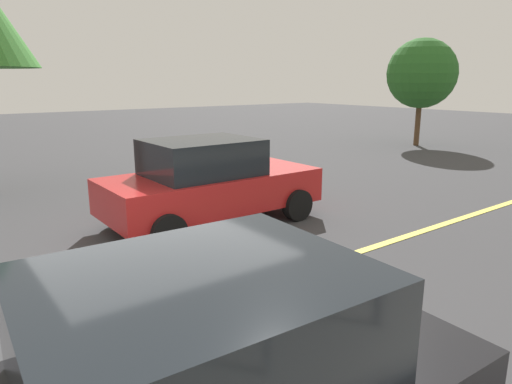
# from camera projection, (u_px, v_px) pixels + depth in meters

# --- Properties ---
(ground_plane) EXTENTS (80.00, 80.00, 0.00)m
(ground_plane) POSITION_uv_depth(u_px,v_px,m) (156.00, 318.00, 5.48)
(ground_plane) COLOR #38383A
(lane_marking_centre) EXTENTS (28.00, 0.16, 0.01)m
(lane_marking_centre) POSITION_uv_depth(u_px,v_px,m) (332.00, 261.00, 7.24)
(lane_marking_centre) COLOR #E0D14C
(car_red_mid_road) EXTENTS (4.24, 2.10, 1.68)m
(car_red_mid_road) POSITION_uv_depth(u_px,v_px,m) (209.00, 182.00, 9.00)
(car_red_mid_road) COLOR red
(car_red_mid_road) RESTS_ON ground_plane
(tree_left_verge) EXTENTS (2.93, 2.93, 4.53)m
(tree_left_verge) POSITION_uv_depth(u_px,v_px,m) (422.00, 74.00, 19.53)
(tree_left_verge) COLOR #513823
(tree_left_verge) RESTS_ON ground_plane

